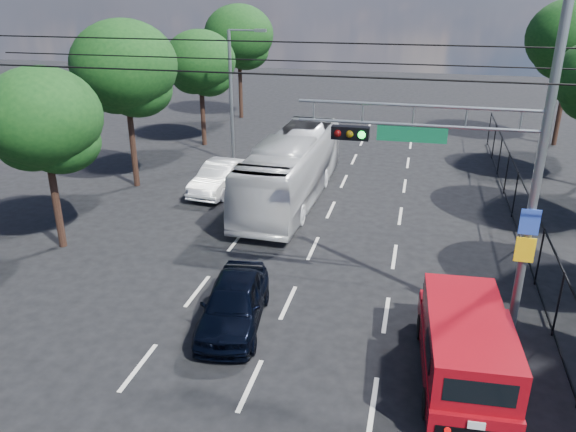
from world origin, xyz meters
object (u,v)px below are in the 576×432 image
(red_pickup, at_px, (464,344))
(white_bus, at_px, (291,169))
(signal_mast, at_px, (491,149))
(navy_hatchback, at_px, (234,303))
(white_van, at_px, (220,177))

(red_pickup, xyz_separation_m, white_bus, (-6.98, 11.42, 0.43))
(signal_mast, distance_m, navy_hatchback, 8.08)
(red_pickup, relative_size, white_bus, 0.51)
(signal_mast, distance_m, white_van, 14.86)
(signal_mast, distance_m, white_bus, 12.06)
(signal_mast, relative_size, navy_hatchback, 2.27)
(white_bus, bearing_deg, red_pickup, -57.18)
(red_pickup, xyz_separation_m, white_van, (-10.51, 11.72, -0.33))
(signal_mast, xyz_separation_m, white_bus, (-7.26, 8.86, -3.76))
(signal_mast, xyz_separation_m, navy_hatchback, (-6.52, -1.51, -4.53))
(red_pickup, distance_m, navy_hatchback, 6.34)
(signal_mast, bearing_deg, white_van, 139.64)
(red_pickup, bearing_deg, white_van, 131.86)
(navy_hatchback, bearing_deg, white_bus, 86.26)
(white_bus, xyz_separation_m, white_van, (-3.53, 0.30, -0.77))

